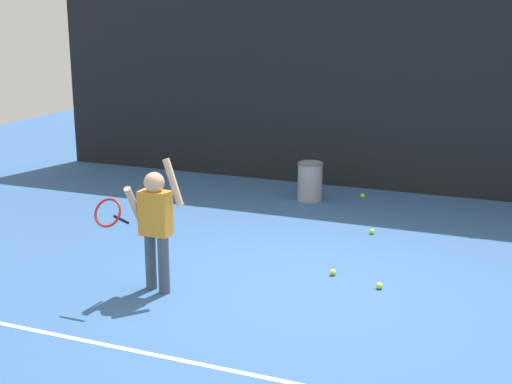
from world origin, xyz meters
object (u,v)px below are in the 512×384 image
(ball_hopper, at_px, (310,181))
(tennis_ball_0, at_px, (372,231))
(tennis_ball_1, at_px, (379,286))
(tennis_ball_3, at_px, (363,196))
(tennis_ball_4, at_px, (333,272))
(tennis_player, at_px, (154,221))

(ball_hopper, height_order, tennis_ball_0, ball_hopper)
(tennis_ball_1, relative_size, tennis_ball_3, 1.00)
(tennis_ball_1, bearing_deg, tennis_ball_4, 160.91)
(tennis_player, distance_m, tennis_ball_1, 2.33)
(tennis_ball_4, bearing_deg, tennis_ball_3, 98.25)
(tennis_ball_1, relative_size, tennis_ball_4, 1.00)
(tennis_ball_0, bearing_deg, ball_hopper, 134.23)
(tennis_ball_1, bearing_deg, tennis_ball_0, 105.37)
(ball_hopper, distance_m, tennis_ball_1, 3.42)
(tennis_ball_1, distance_m, tennis_ball_4, 0.56)
(ball_hopper, relative_size, tennis_ball_3, 8.52)
(tennis_ball_0, relative_size, tennis_ball_3, 1.00)
(tennis_ball_3, bearing_deg, tennis_player, -103.94)
(tennis_player, distance_m, tennis_ball_4, 1.97)
(ball_hopper, distance_m, tennis_ball_0, 1.76)
(tennis_player, bearing_deg, ball_hopper, 84.61)
(tennis_ball_0, bearing_deg, tennis_ball_1, -74.63)
(tennis_ball_4, bearing_deg, ball_hopper, 112.52)
(tennis_ball_3, bearing_deg, ball_hopper, -150.43)
(tennis_player, relative_size, tennis_ball_0, 20.46)
(tennis_ball_1, height_order, tennis_ball_4, same)
(ball_hopper, height_order, tennis_ball_3, ball_hopper)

